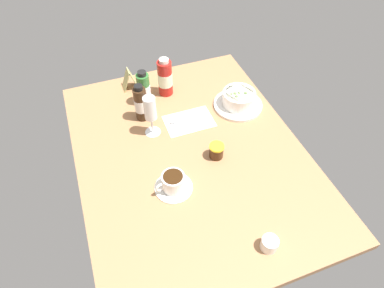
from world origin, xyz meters
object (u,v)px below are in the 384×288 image
coffee_cup (173,183)px  wine_glass (150,110)px  porridge_bowl (239,99)px  sauce_bottle_brown (141,104)px  jam_jar (216,151)px  creamer_jug (270,244)px  cutlery_setting (188,121)px  menu_card (130,79)px  sauce_bottle_red (165,78)px  sauce_bottle_green (144,89)px

coffee_cup → wine_glass: bearing=-1.2°
porridge_bowl → wine_glass: wine_glass is taller
coffee_cup → sauce_bottle_brown: 38.48cm
jam_jar → sauce_bottle_brown: size_ratio=0.34×
coffee_cup → creamer_jug: coffee_cup is taller
cutlery_setting → sauce_bottle_brown: 20.52cm
jam_jar → creamer_jug: bearing=-178.6°
jam_jar → menu_card: menu_card is taller
cutlery_setting → sauce_bottle_red: 22.60cm
coffee_cup → wine_glass: size_ratio=0.75×
jam_jar → sauce_bottle_green: sauce_bottle_green is taller
sauce_bottle_red → cutlery_setting: bearing=-171.8°
wine_glass → menu_card: (30.89, 1.81, -7.05)cm
sauce_bottle_green → sauce_bottle_red: size_ratio=0.92×
sauce_bottle_red → sauce_bottle_brown: (-12.13, 13.97, -0.57)cm
porridge_bowl → cutlery_setting: size_ratio=1.05×
creamer_jug → sauce_bottle_green: (77.64, 17.96, 5.21)cm
coffee_cup → jam_jar: (8.24, -19.54, -0.19)cm
porridge_bowl → menu_card: size_ratio=2.18×
coffee_cup → creamer_jug: bearing=-146.2°
cutlery_setting → sauce_bottle_green: 23.35cm
cutlery_setting → coffee_cup: size_ratio=1.48×
sauce_bottle_red → porridge_bowl: bearing=-125.9°
porridge_bowl → cutlery_setting: 23.80cm
jam_jar → porridge_bowl: bearing=-41.0°
cutlery_setting → wine_glass: (-0.90, 15.35, 11.53)cm
porridge_bowl → sauce_bottle_red: (19.20, 26.53, 4.65)cm
menu_card → sauce_bottle_brown: bearing=-179.6°
porridge_bowl → sauce_bottle_green: sauce_bottle_green is taller
coffee_cup → menu_card: size_ratio=1.40×
wine_glass → coffee_cup: bearing=178.8°
porridge_bowl → sauce_bottle_red: 33.07cm
cutlery_setting → wine_glass: 19.22cm
creamer_jug → sauce_bottle_red: (80.88, 7.54, 5.99)cm
sauce_bottle_green → menu_card: size_ratio=1.69×
sauce_bottle_green → cutlery_setting: bearing=-142.8°
creamer_jug → menu_card: (89.95, 21.67, 2.48)cm
porridge_bowl → creamer_jug: bearing=162.9°
porridge_bowl → coffee_cup: bearing=128.3°
porridge_bowl → cutlery_setting: porridge_bowl is taller
sauce_bottle_green → sauce_bottle_red: 10.94cm
wine_glass → sauce_bottle_red: size_ratio=1.01×
cutlery_setting → sauce_bottle_red: bearing=8.2°
coffee_cup → sauce_bottle_green: 47.35cm
menu_card → jam_jar: bearing=-157.9°
porridge_bowl → coffee_cup: 50.24cm
coffee_cup → sauce_bottle_brown: bearing=1.6°
porridge_bowl → menu_card: (28.27, 40.66, 1.15)cm
porridge_bowl → menu_card: menu_card is taller
cutlery_setting → sauce_bottle_brown: bearing=62.6°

